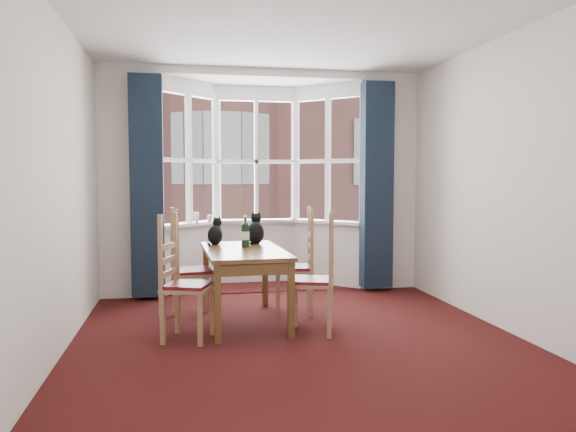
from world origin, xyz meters
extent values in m
plane|color=black|center=(0.00, 0.00, 0.00)|extent=(4.50, 4.50, 0.00)
plane|color=white|center=(0.00, 0.00, 2.80)|extent=(4.50, 4.50, 0.00)
plane|color=silver|center=(-2.00, 0.00, 1.40)|extent=(0.00, 4.50, 4.50)
plane|color=silver|center=(2.00, 0.00, 1.40)|extent=(0.00, 4.50, 4.50)
plane|color=silver|center=(0.00, -2.25, 1.40)|extent=(4.00, 0.00, 4.00)
cube|color=silver|center=(-1.65, 2.25, 1.40)|extent=(0.70, 0.12, 2.80)
cube|color=silver|center=(1.65, 2.25, 1.40)|extent=(0.70, 0.12, 2.80)
cube|color=#172334|center=(-1.42, 2.07, 1.35)|extent=(0.38, 0.22, 2.60)
cube|color=#172334|center=(1.42, 2.07, 1.35)|extent=(0.38, 0.22, 2.60)
cube|color=brown|center=(-0.41, 0.80, 0.72)|extent=(0.81, 1.45, 0.04)
cube|color=brown|center=(-0.72, 0.13, 0.35)|extent=(0.06, 0.06, 0.70)
cube|color=brown|center=(-0.77, 1.45, 0.35)|extent=(0.06, 0.06, 0.70)
cube|color=brown|center=(-0.06, 0.15, 0.35)|extent=(0.06, 0.06, 0.70)
cube|color=brown|center=(-0.11, 1.47, 0.35)|extent=(0.06, 0.06, 0.70)
cube|color=#9E714D|center=(-0.97, 0.30, 0.48)|extent=(0.52, 0.53, 0.06)
cube|color=#550E1A|center=(-0.97, 0.30, 0.49)|extent=(0.47, 0.48, 0.03)
cube|color=#9E714D|center=(-0.91, 1.08, 0.48)|extent=(0.46, 0.47, 0.06)
cube|color=#550E1A|center=(-0.91, 1.08, 0.49)|extent=(0.41, 0.43, 0.03)
cube|color=#9E714D|center=(0.17, 0.33, 0.48)|extent=(0.50, 0.52, 0.06)
cube|color=#550E1A|center=(0.17, 0.33, 0.49)|extent=(0.45, 0.47, 0.03)
cube|color=#9E714D|center=(0.15, 1.09, 0.48)|extent=(0.46, 0.48, 0.06)
cube|color=#550E1A|center=(0.15, 1.09, 0.49)|extent=(0.41, 0.43, 0.03)
ellipsoid|color=black|center=(-0.67, 1.24, 0.84)|extent=(0.22, 0.25, 0.21)
sphere|color=black|center=(-0.65, 1.31, 0.97)|extent=(0.13, 0.13, 0.10)
cone|color=black|center=(-0.67, 1.32, 1.02)|extent=(0.05, 0.05, 0.04)
cone|color=black|center=(-0.62, 1.30, 1.02)|extent=(0.05, 0.05, 0.04)
ellipsoid|color=black|center=(-0.24, 1.24, 0.86)|extent=(0.23, 0.27, 0.24)
sphere|color=black|center=(-0.22, 1.33, 1.01)|extent=(0.13, 0.13, 0.11)
cone|color=black|center=(-0.25, 1.33, 1.06)|extent=(0.05, 0.05, 0.05)
cone|color=black|center=(-0.19, 1.32, 1.06)|extent=(0.05, 0.05, 0.05)
cylinder|color=black|center=(-0.38, 0.96, 0.86)|extent=(0.08, 0.08, 0.23)
sphere|color=black|center=(-0.38, 0.96, 0.96)|extent=(0.07, 0.07, 0.07)
cylinder|color=black|center=(-0.38, 0.96, 1.01)|extent=(0.03, 0.03, 0.10)
cylinder|color=gold|center=(-0.38, 0.96, 1.05)|extent=(0.03, 0.03, 0.02)
cylinder|color=silver|center=(-0.38, 0.96, 0.86)|extent=(0.08, 0.08, 0.09)
cylinder|color=white|center=(-0.84, 2.60, 0.94)|extent=(0.06, 0.06, 0.13)
cylinder|color=white|center=(-0.66, 2.63, 0.92)|extent=(0.06, 0.06, 0.10)
plane|color=#333335|center=(0.00, 32.25, -6.00)|extent=(80.00, 80.00, 0.00)
cube|color=#A15E53|center=(0.00, 14.25, 1.00)|extent=(18.00, 6.00, 14.00)
cylinder|color=#A15E53|center=(0.00, 11.25, 1.00)|extent=(3.20, 3.20, 14.00)
camera|label=1|loc=(-1.01, -4.74, 1.46)|focal=35.00mm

